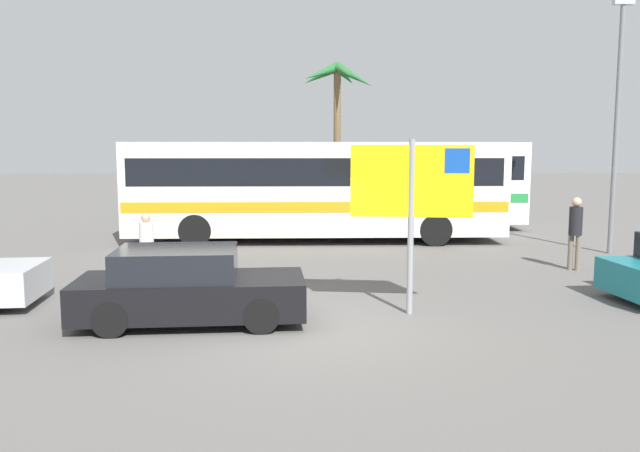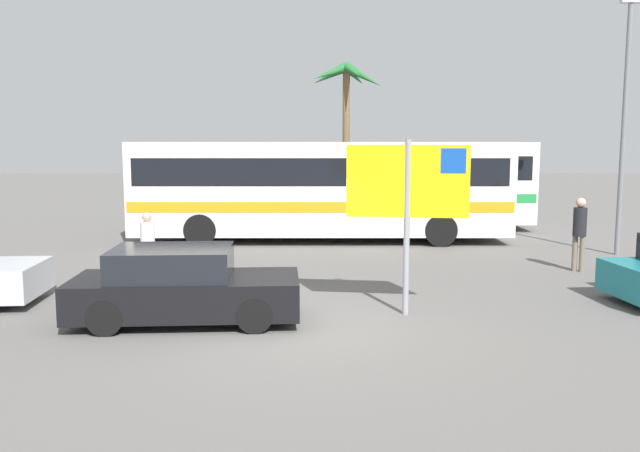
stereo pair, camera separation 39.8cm
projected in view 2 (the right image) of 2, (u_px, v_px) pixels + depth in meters
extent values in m
plane|color=#605E5B|center=(281.00, 327.00, 11.17)|extent=(120.00, 120.00, 0.00)
cube|color=silver|center=(321.00, 188.00, 20.83)|extent=(11.86, 2.50, 2.90)
cube|color=black|center=(321.00, 170.00, 20.77)|extent=(11.39, 2.52, 0.84)
cube|color=orange|center=(321.00, 203.00, 20.90)|extent=(11.75, 2.52, 0.32)
cylinder|color=black|center=(429.00, 222.00, 22.10)|extent=(1.00, 0.28, 1.00)
cylinder|color=black|center=(441.00, 230.00, 19.87)|extent=(1.00, 0.28, 1.00)
cylinder|color=black|center=(213.00, 221.00, 22.10)|extent=(1.00, 0.28, 1.00)
cylinder|color=black|center=(201.00, 230.00, 19.88)|extent=(1.00, 0.28, 1.00)
cube|color=white|center=(367.00, 182.00, 23.95)|extent=(11.86, 2.50, 2.90)
cube|color=black|center=(367.00, 167.00, 23.89)|extent=(11.39, 2.52, 0.84)
cube|color=#23843D|center=(367.00, 196.00, 24.02)|extent=(11.75, 2.52, 0.32)
cylinder|color=black|center=(459.00, 212.00, 25.22)|extent=(1.00, 0.28, 1.00)
cylinder|color=black|center=(473.00, 218.00, 22.99)|extent=(1.00, 0.28, 1.00)
cylinder|color=black|center=(270.00, 212.00, 25.22)|extent=(1.00, 0.28, 1.00)
cylinder|color=black|center=(265.00, 218.00, 23.00)|extent=(1.00, 0.28, 1.00)
cylinder|color=gray|center=(407.00, 228.00, 11.78)|extent=(0.11, 0.11, 3.20)
cube|color=yellow|center=(408.00, 181.00, 11.67)|extent=(2.19, 0.35, 1.30)
cube|color=#1447A8|center=(454.00, 161.00, 11.52)|extent=(0.45, 0.13, 0.44)
cylinder|color=black|center=(636.00, 282.00, 13.40)|extent=(0.61, 0.22, 0.60)
cylinder|color=black|center=(17.00, 281.00, 13.48)|extent=(0.61, 0.20, 0.60)
cube|color=black|center=(187.00, 295.00, 11.41)|extent=(4.02, 1.92, 0.64)
cube|color=black|center=(172.00, 263.00, 11.33)|extent=(2.13, 1.67, 0.52)
cylinder|color=black|center=(258.00, 294.00, 12.27)|extent=(0.61, 0.20, 0.60)
cylinder|color=black|center=(255.00, 315.00, 10.75)|extent=(0.61, 0.20, 0.60)
cylinder|color=black|center=(127.00, 296.00, 12.12)|extent=(0.61, 0.20, 0.60)
cylinder|color=black|center=(105.00, 318.00, 10.60)|extent=(0.61, 0.20, 0.60)
cylinder|color=#706656|center=(582.00, 254.00, 15.90)|extent=(0.13, 0.13, 0.88)
cylinder|color=#706656|center=(575.00, 253.00, 16.02)|extent=(0.13, 0.13, 0.88)
cylinder|color=black|center=(580.00, 222.00, 15.86)|extent=(0.32, 0.32, 0.70)
sphere|color=tan|center=(581.00, 203.00, 15.80)|extent=(0.24, 0.24, 0.24)
cylinder|color=#706656|center=(151.00, 266.00, 14.69)|extent=(0.13, 0.13, 0.77)
cylinder|color=#706656|center=(147.00, 265.00, 14.81)|extent=(0.13, 0.13, 0.77)
cylinder|color=silver|center=(148.00, 235.00, 14.66)|extent=(0.32, 0.32, 0.61)
sphere|color=tan|center=(147.00, 217.00, 14.61)|extent=(0.21, 0.21, 0.21)
cylinder|color=slate|center=(624.00, 132.00, 18.00)|extent=(0.14, 0.14, 6.88)
cube|color=#B2B2B7|center=(632.00, 0.00, 17.56)|extent=(0.56, 0.20, 0.16)
cylinder|color=brown|center=(346.00, 144.00, 28.87)|extent=(0.32, 0.32, 6.26)
cone|color=#23662D|center=(364.00, 77.00, 28.41)|extent=(1.78, 0.64, 1.23)
cone|color=#23662D|center=(355.00, 76.00, 29.20)|extent=(1.26, 1.78, 1.01)
cone|color=#23662D|center=(330.00, 75.00, 28.85)|extent=(1.79, 1.19, 1.06)
cone|color=#23662D|center=(330.00, 73.00, 28.11)|extent=(1.79, 1.23, 1.00)
cone|color=#23662D|center=(353.00, 71.00, 27.70)|extent=(0.95, 1.84, 0.97)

